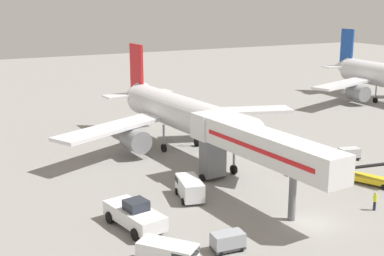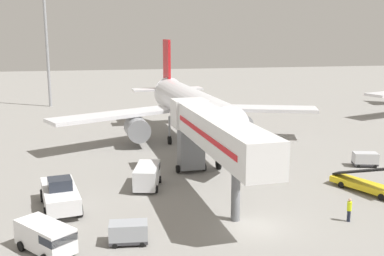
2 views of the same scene
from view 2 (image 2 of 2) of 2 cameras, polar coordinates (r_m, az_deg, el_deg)
ground_plane at (r=35.53m, az=8.08°, el=-12.05°), size 300.00×300.00×0.00m
airplane_at_gate at (r=59.00m, az=-0.28°, el=2.64°), size 35.95×35.41×13.21m
jet_bridge at (r=40.16m, az=2.52°, el=-0.52°), size 4.61×20.89×7.55m
pushback_tug at (r=39.55m, az=-16.06°, el=-7.92°), size 3.80×7.17×2.72m
belt_loader_truck at (r=44.93m, az=20.86°, el=-6.52°), size 4.48×6.90×3.23m
service_van_mid_left at (r=43.44m, az=-5.59°, el=-5.80°), size 3.06×4.95×2.09m
service_van_far_center at (r=32.44m, az=-17.65°, el=-12.73°), size 4.33×4.72×1.97m
baggage_cart_near_right at (r=53.31m, az=20.71°, el=-3.59°), size 2.79×2.03×1.53m
baggage_cart_near_center at (r=32.61m, az=-7.90°, el=-12.67°), size 2.75×1.69×1.53m
ground_crew_worker_foreground at (r=37.70m, az=18.94°, el=-9.53°), size 0.45×0.45×1.87m
safety_cone_alpha at (r=47.49m, az=10.37°, el=-5.43°), size 0.51×0.51×0.77m
apron_light_mast at (r=93.49m, az=-17.78°, el=12.92°), size 2.40×2.40×24.28m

